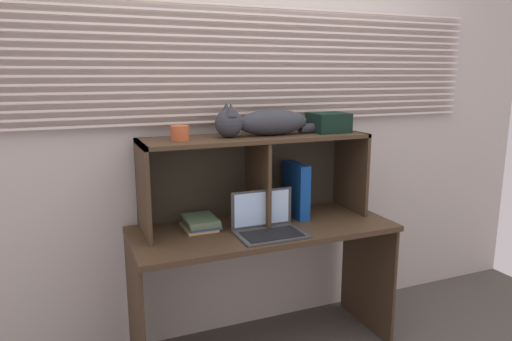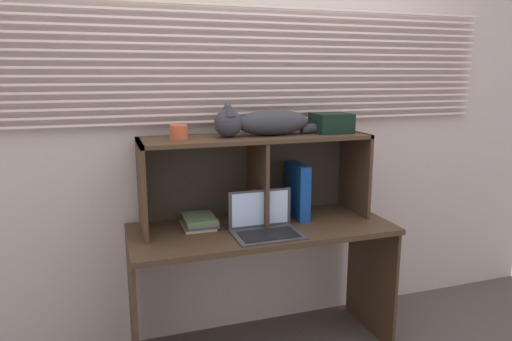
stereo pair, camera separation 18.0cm
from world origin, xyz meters
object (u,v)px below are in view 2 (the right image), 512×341
(cat, at_px, (263,122))
(book_stack, at_px, (199,221))
(small_basket, at_px, (179,132))
(storage_box, at_px, (331,123))
(laptop, at_px, (265,225))
(binder_upright, at_px, (297,191))

(cat, xyz_separation_m, book_stack, (-0.37, 0.00, -0.53))
(cat, height_order, small_basket, cat)
(storage_box, bearing_deg, laptop, -156.13)
(binder_upright, xyz_separation_m, book_stack, (-0.58, 0.00, -0.13))
(laptop, xyz_separation_m, book_stack, (-0.31, 0.21, -0.01))
(binder_upright, height_order, book_stack, binder_upright)
(laptop, bearing_deg, cat, 73.32)
(cat, height_order, laptop, cat)
(laptop, distance_m, binder_upright, 0.36)
(cat, bearing_deg, laptop, -106.68)
(laptop, bearing_deg, storage_box, 23.87)
(cat, relative_size, laptop, 2.15)
(binder_upright, relative_size, small_basket, 3.34)
(laptop, height_order, book_stack, laptop)
(cat, height_order, storage_box, cat)
(cat, distance_m, binder_upright, 0.45)
(binder_upright, bearing_deg, book_stack, 179.88)
(laptop, height_order, storage_box, storage_box)
(laptop, xyz_separation_m, small_basket, (-0.40, 0.21, 0.48))
(book_stack, bearing_deg, storage_box, -0.09)
(cat, distance_m, small_basket, 0.47)
(laptop, height_order, small_basket, small_basket)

